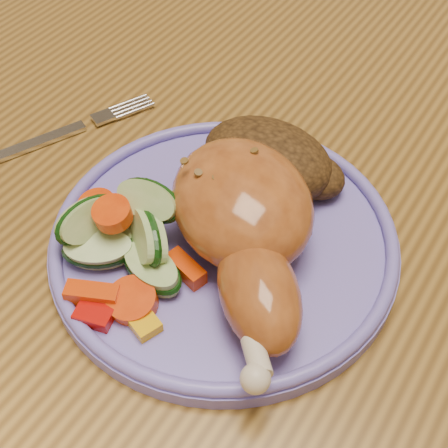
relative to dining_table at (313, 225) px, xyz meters
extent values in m
cube|color=brown|center=(0.00, 0.00, 0.06)|extent=(0.90, 1.40, 0.04)
cube|color=brown|center=(-0.39, 0.64, -0.31)|extent=(0.06, 0.06, 0.71)
cube|color=#4C2D16|center=(0.00, 0.55, -0.24)|extent=(0.42, 0.42, 0.04)
cylinder|color=#4C2D16|center=(-0.18, 0.37, -0.46)|extent=(0.04, 0.04, 0.41)
cylinder|color=#4C2D16|center=(-0.18, 0.73, -0.46)|extent=(0.04, 0.04, 0.41)
cylinder|color=#6D61C4|center=(-0.02, -0.13, 0.09)|extent=(0.26, 0.26, 0.01)
torus|color=#6D61C4|center=(-0.02, -0.13, 0.10)|extent=(0.25, 0.25, 0.01)
ellipsoid|color=#AD5B24|center=(-0.01, -0.11, 0.13)|extent=(0.15, 0.15, 0.06)
ellipsoid|color=#AD5B24|center=(0.03, -0.17, 0.12)|extent=(0.10, 0.10, 0.05)
sphere|color=beige|center=(0.06, -0.22, 0.12)|extent=(0.02, 0.02, 0.02)
ellipsoid|color=#432A10|center=(-0.03, -0.05, 0.12)|extent=(0.11, 0.08, 0.05)
ellipsoid|color=#432A10|center=(0.01, -0.04, 0.11)|extent=(0.05, 0.04, 0.03)
ellipsoid|color=#432A10|center=(-0.06, -0.06, 0.10)|extent=(0.04, 0.04, 0.02)
cube|color=#A50A05|center=(-0.05, -0.23, 0.10)|extent=(0.03, 0.03, 0.01)
cube|color=#E5A507|center=(-0.02, -0.22, 0.10)|extent=(0.02, 0.02, 0.01)
cylinder|color=#E74107|center=(-0.04, -0.21, 0.10)|extent=(0.03, 0.04, 0.02)
cube|color=#E74107|center=(-0.02, -0.17, 0.10)|extent=(0.03, 0.02, 0.01)
cylinder|color=#E74107|center=(-0.11, -0.16, 0.10)|extent=(0.03, 0.03, 0.02)
cylinder|color=#E74107|center=(-0.08, -0.17, 0.13)|extent=(0.03, 0.03, 0.02)
cube|color=#E74107|center=(-0.06, -0.22, 0.10)|extent=(0.04, 0.03, 0.01)
cylinder|color=#B5CE85|center=(-0.07, -0.15, 0.13)|extent=(0.05, 0.05, 0.04)
cylinder|color=#B5CE85|center=(-0.08, -0.19, 0.11)|extent=(0.07, 0.07, 0.03)
cylinder|color=#B5CE85|center=(-0.09, -0.17, 0.10)|extent=(0.06, 0.06, 0.02)
cylinder|color=#B5CE85|center=(-0.10, -0.18, 0.12)|extent=(0.05, 0.05, 0.05)
cylinder|color=#B5CE85|center=(-0.04, -0.18, 0.10)|extent=(0.06, 0.06, 0.02)
cylinder|color=#B5CE85|center=(-0.05, -0.17, 0.12)|extent=(0.06, 0.05, 0.05)
cube|color=silver|center=(-0.22, -0.12, 0.09)|extent=(0.05, 0.10, 0.00)
cube|color=silver|center=(-0.19, -0.06, 0.09)|extent=(0.04, 0.06, 0.00)
camera|label=1|loc=(0.14, -0.37, 0.45)|focal=50.00mm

